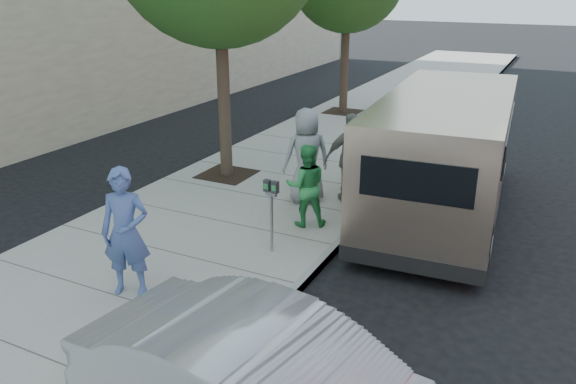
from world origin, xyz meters
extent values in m
plane|color=black|center=(0.00, 0.00, 0.00)|extent=(120.00, 120.00, 0.00)
cube|color=gray|center=(-1.00, 0.00, 0.07)|extent=(5.00, 60.00, 0.15)
cube|color=gray|center=(1.44, 0.00, 0.07)|extent=(0.12, 60.00, 0.16)
cube|color=black|center=(-2.30, 2.40, 0.15)|extent=(1.20, 1.20, 0.01)
cylinder|color=#38281E|center=(-2.30, 2.40, 2.13)|extent=(0.28, 0.28, 3.96)
cube|color=black|center=(-2.30, 10.00, 0.15)|extent=(1.20, 1.20, 0.01)
cylinder|color=#38281E|center=(-2.30, 10.00, 1.91)|extent=(0.28, 0.28, 3.52)
cylinder|color=gray|center=(0.57, -0.70, 0.66)|extent=(0.05, 0.05, 1.02)
cube|color=gray|center=(0.57, -0.70, 1.20)|extent=(0.20, 0.07, 0.07)
cube|color=#2D2D30|center=(0.49, -0.69, 1.33)|extent=(0.12, 0.10, 0.20)
cube|color=#2D2D30|center=(0.64, -0.70, 1.33)|extent=(0.12, 0.10, 0.20)
cube|color=#CDAD93|center=(2.69, 2.47, 1.35)|extent=(2.65, 6.20, 2.23)
cube|color=#CDAD93|center=(2.46, 5.78, 0.80)|extent=(2.10, 0.76, 0.95)
cube|color=black|center=(2.90, -0.56, 1.74)|extent=(1.68, 0.14, 0.62)
cylinder|color=black|center=(1.57, 4.40, 0.43)|extent=(0.35, 0.87, 0.85)
cylinder|color=black|center=(3.54, 4.54, 0.43)|extent=(0.35, 0.87, 0.85)
cylinder|color=black|center=(1.85, 0.29, 0.43)|extent=(0.35, 0.87, 0.85)
cylinder|color=black|center=(3.82, 0.43, 0.43)|extent=(0.35, 0.87, 0.85)
imported|color=#475E98|center=(-0.67, -2.80, 1.11)|extent=(0.83, 0.70, 1.93)
imported|color=green|center=(0.61, 0.58, 0.94)|extent=(0.96, 0.90, 1.57)
imported|color=gray|center=(0.11, 1.69, 1.13)|extent=(1.14, 1.11, 1.97)
imported|color=slate|center=(0.93, 2.11, 1.08)|extent=(1.17, 0.96, 1.86)
camera|label=1|loc=(4.66, -8.29, 4.50)|focal=35.00mm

